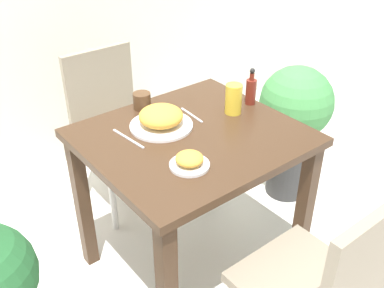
# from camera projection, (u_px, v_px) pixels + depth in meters

# --- Properties ---
(ground_plane) EXTENTS (16.00, 16.00, 0.00)m
(ground_plane) POSITION_uv_depth(u_px,v_px,m) (192.00, 263.00, 2.25)
(ground_plane) COLOR silver
(dining_table) EXTENTS (0.86, 0.78, 0.76)m
(dining_table) POSITION_uv_depth(u_px,v_px,m) (192.00, 160.00, 1.93)
(dining_table) COLOR #3D2819
(dining_table) RESTS_ON ground_plane
(chair_near) EXTENTS (0.42, 0.42, 0.88)m
(chair_near) POSITION_uv_depth(u_px,v_px,m) (325.00, 284.00, 1.52)
(chair_near) COLOR gray
(chair_near) RESTS_ON ground_plane
(chair_far) EXTENTS (0.42, 0.42, 0.88)m
(chair_far) POSITION_uv_depth(u_px,v_px,m) (113.00, 122.00, 2.49)
(chair_far) COLOR gray
(chair_far) RESTS_ON ground_plane
(food_plate) EXTENTS (0.27, 0.27, 0.09)m
(food_plate) POSITION_uv_depth(u_px,v_px,m) (161.00, 118.00, 1.88)
(food_plate) COLOR white
(food_plate) RESTS_ON dining_table
(side_plate) EXTENTS (0.15, 0.15, 0.06)m
(side_plate) POSITION_uv_depth(u_px,v_px,m) (189.00, 161.00, 1.64)
(side_plate) COLOR white
(side_plate) RESTS_ON dining_table
(drink_cup) EXTENTS (0.08, 0.08, 0.07)m
(drink_cup) POSITION_uv_depth(u_px,v_px,m) (142.00, 101.00, 2.04)
(drink_cup) COLOR #4C331E
(drink_cup) RESTS_ON dining_table
(juice_glass) EXTENTS (0.07, 0.07, 0.14)m
(juice_glass) POSITION_uv_depth(u_px,v_px,m) (234.00, 99.00, 1.98)
(juice_glass) COLOR gold
(juice_glass) RESTS_ON dining_table
(sauce_bottle) EXTENTS (0.05, 0.05, 0.17)m
(sauce_bottle) POSITION_uv_depth(u_px,v_px,m) (251.00, 90.00, 2.06)
(sauce_bottle) COLOR maroon
(sauce_bottle) RESTS_ON dining_table
(fork_utensil) EXTENTS (0.03, 0.20, 0.00)m
(fork_utensil) POSITION_uv_depth(u_px,v_px,m) (128.00, 139.00, 1.82)
(fork_utensil) COLOR silver
(fork_utensil) RESTS_ON dining_table
(spoon_utensil) EXTENTS (0.02, 0.16, 0.00)m
(spoon_utensil) POSITION_uv_depth(u_px,v_px,m) (192.00, 115.00, 1.99)
(spoon_utensil) COLOR silver
(spoon_utensil) RESTS_ON dining_table
(potted_plant_right) EXTENTS (0.41, 0.41, 0.81)m
(potted_plant_right) POSITION_uv_depth(u_px,v_px,m) (295.00, 117.00, 2.49)
(potted_plant_right) COLOR #333333
(potted_plant_right) RESTS_ON ground_plane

